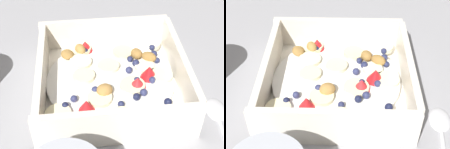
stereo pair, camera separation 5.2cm
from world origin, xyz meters
The scene contains 3 objects.
ground_plane centered at (0.00, 0.00, 0.00)m, with size 2.40×2.40×0.00m, color #9E9EA3.
fruit_bowl centered at (0.00, 0.02, 0.02)m, with size 0.23×0.23×0.06m.
spoon centered at (-0.15, 0.11, 0.00)m, with size 0.04×0.17×0.01m.
Camera 1 is at (0.04, 0.40, 0.37)m, focal length 52.93 mm.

